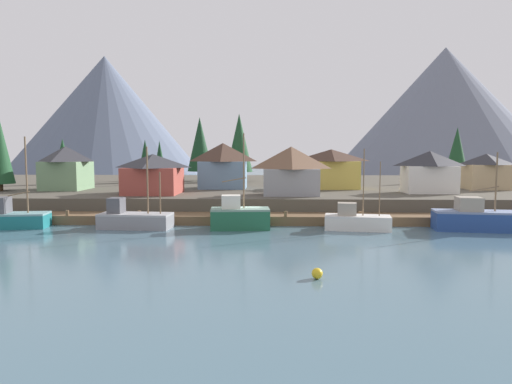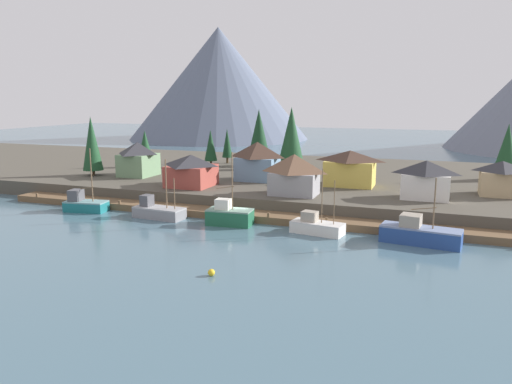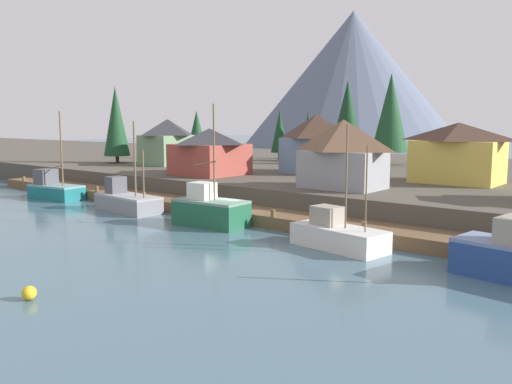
% 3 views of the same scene
% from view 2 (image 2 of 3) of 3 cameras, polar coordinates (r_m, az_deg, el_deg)
% --- Properties ---
extents(ground_plane, '(400.00, 400.00, 1.00)m').
position_cam_2_polar(ground_plane, '(86.87, 3.18, -0.75)').
color(ground_plane, '#476675').
extents(dock, '(80.00, 4.00, 1.60)m').
position_cam_2_polar(dock, '(70.05, -1.18, -2.72)').
color(dock, brown).
rests_on(dock, ground_plane).
extents(shoreline_bank, '(400.00, 56.00, 2.50)m').
position_cam_2_polar(shoreline_bank, '(97.91, 5.27, 1.58)').
color(shoreline_bank, '#4C473D').
rests_on(shoreline_bank, ground_plane).
extents(mountain_west_peak, '(74.49, 74.49, 45.42)m').
position_cam_2_polar(mountain_west_peak, '(210.34, -4.32, 12.38)').
color(mountain_west_peak, slate).
rests_on(mountain_west_peak, ground_plane).
extents(fishing_boat_teal, '(6.59, 3.71, 9.59)m').
position_cam_2_polar(fishing_boat_teal, '(78.98, -19.23, -1.32)').
color(fishing_boat_teal, '#196B70').
rests_on(fishing_boat_teal, ground_plane).
extents(fishing_boat_grey, '(7.67, 3.48, 8.55)m').
position_cam_2_polar(fishing_boat_grey, '(71.84, -11.27, -2.20)').
color(fishing_boat_grey, gray).
rests_on(fishing_boat_grey, ground_plane).
extents(fishing_boat_green, '(6.26, 3.44, 9.90)m').
position_cam_2_polar(fishing_boat_green, '(66.73, -3.12, -2.74)').
color(fishing_boat_green, '#1E5B3D').
rests_on(fishing_boat_green, ground_plane).
extents(fishing_boat_white, '(6.96, 3.74, 8.32)m').
position_cam_2_polar(fishing_boat_white, '(63.00, 7.01, -3.95)').
color(fishing_boat_white, silver).
rests_on(fishing_boat_white, ground_plane).
extents(fishing_boat_blue, '(9.41, 4.12, 7.97)m').
position_cam_2_polar(fishing_boat_blue, '(61.22, 18.37, -4.59)').
color(fishing_boat_blue, navy).
rests_on(fishing_boat_blue, ground_plane).
extents(house_red, '(7.20, 7.35, 5.23)m').
position_cam_2_polar(house_red, '(82.17, -7.51, 2.52)').
color(house_red, '#9E4238').
rests_on(house_red, shoreline_bank).
extents(house_white, '(6.97, 4.26, 5.63)m').
position_cam_2_polar(house_white, '(74.99, 19.03, 1.39)').
color(house_white, silver).
rests_on(house_white, shoreline_bank).
extents(house_green, '(5.99, 6.75, 6.35)m').
position_cam_2_polar(house_green, '(94.90, -13.48, 3.78)').
color(house_green, '#6B8E66').
rests_on(house_green, shoreline_bank).
extents(house_grey, '(7.29, 4.98, 6.18)m').
position_cam_2_polar(house_grey, '(74.20, 4.43, 2.08)').
color(house_grey, gray).
rests_on(house_grey, shoreline_bank).
extents(house_yellow, '(8.34, 5.65, 5.90)m').
position_cam_2_polar(house_yellow, '(83.22, 10.80, 2.76)').
color(house_yellow, gold).
rests_on(house_yellow, shoreline_bank).
extents(house_tan, '(6.19, 5.08, 5.25)m').
position_cam_2_polar(house_tan, '(82.04, 26.54, 1.46)').
color(house_tan, tan).
rests_on(house_tan, shoreline_bank).
extents(house_blue, '(7.31, 5.59, 6.84)m').
position_cam_2_polar(house_blue, '(87.13, 0.16, 3.64)').
color(house_blue, '#6689A8').
rests_on(house_blue, shoreline_bank).
extents(conifer_near_left, '(4.97, 4.97, 12.64)m').
position_cam_2_polar(conifer_near_left, '(101.98, 4.11, 6.76)').
color(conifer_near_left, '#4C3823').
rests_on(conifer_near_left, shoreline_bank).
extents(conifer_near_right, '(2.32, 2.32, 7.73)m').
position_cam_2_polar(conifer_near_right, '(110.60, -3.36, 5.67)').
color(conifer_near_right, '#4C3823').
rests_on(conifer_near_right, shoreline_bank).
extents(conifer_mid_left, '(3.86, 3.86, 10.02)m').
position_cam_2_polar(conifer_mid_left, '(98.00, 27.06, 4.69)').
color(conifer_mid_left, '#4C3823').
rests_on(conifer_mid_left, shoreline_bank).
extents(conifer_mid_right, '(4.76, 4.76, 12.09)m').
position_cam_2_polar(conifer_mid_right, '(105.72, 0.34, 6.79)').
color(conifer_mid_right, '#4C3823').
rests_on(conifer_mid_right, shoreline_bank).
extents(conifer_back_left, '(3.77, 3.77, 11.07)m').
position_cam_2_polar(conifer_back_left, '(97.42, -18.46, 5.35)').
color(conifer_back_left, '#4C3823').
rests_on(conifer_back_left, shoreline_bank).
extents(conifer_back_right, '(2.73, 2.73, 7.79)m').
position_cam_2_polar(conifer_back_right, '(105.54, -5.27, 5.39)').
color(conifer_back_right, '#4C3823').
rests_on(conifer_back_right, shoreline_bank).
extents(conifer_centre, '(3.13, 3.13, 7.77)m').
position_cam_2_polar(conifer_centre, '(106.81, -12.71, 5.31)').
color(conifer_centre, '#4C3823').
rests_on(conifer_centre, shoreline_bank).
extents(channel_buoy, '(0.70, 0.70, 0.70)m').
position_cam_2_polar(channel_buoy, '(48.33, -5.19, -9.26)').
color(channel_buoy, gold).
rests_on(channel_buoy, ground_plane).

